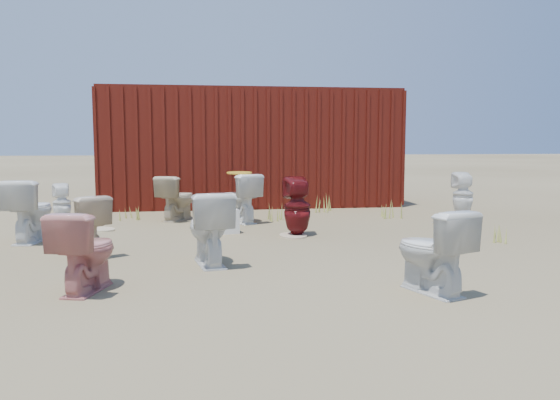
{
  "coord_description": "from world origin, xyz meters",
  "views": [
    {
      "loc": [
        -1.02,
        -6.61,
        1.32
      ],
      "look_at": [
        0.0,
        0.6,
        0.55
      ],
      "focal_mm": 35.0,
      "sensor_mm": 36.0,
      "label": 1
    }
  ],
  "objects": [
    {
      "name": "loose_lid_far",
      "position": [
        -2.55,
        1.83,
        0.01
      ],
      "size": [
        0.58,
        0.59,
        0.02
      ],
      "primitive_type": "ellipsoid",
      "rotation": [
        0.0,
        0.0,
        0.69
      ],
      "color": "beige",
      "rests_on": "ground"
    },
    {
      "name": "toilet_front_a",
      "position": [
        -3.3,
        0.97,
        0.42
      ],
      "size": [
        0.57,
        0.87,
        0.84
      ],
      "primitive_type": "imported",
      "rotation": [
        0.0,
        0.0,
        3.01
      ],
      "color": "white",
      "rests_on": "ground"
    },
    {
      "name": "toilet_back_yellowlid",
      "position": [
        -0.43,
        2.33,
        0.41
      ],
      "size": [
        0.77,
        0.91,
        0.81
      ],
      "primitive_type": "imported",
      "rotation": [
        0.0,
        0.0,
        3.63
      ],
      "color": "white",
      "rests_on": "ground"
    },
    {
      "name": "weed_clump_e",
      "position": [
        1.25,
        3.5,
        0.17
      ],
      "size": [
        0.34,
        0.34,
        0.34
      ],
      "primitive_type": "cone",
      "color": "#A1A642",
      "rests_on": "ground"
    },
    {
      "name": "shipping_container",
      "position": [
        0.0,
        5.2,
        1.2
      ],
      "size": [
        6.0,
        2.4,
        2.4
      ],
      "primitive_type": "cube",
      "color": "#440E0B",
      "rests_on": "ground"
    },
    {
      "name": "weed_clump_f",
      "position": [
        2.77,
        0.01,
        0.12
      ],
      "size": [
        0.28,
        0.28,
        0.25
      ],
      "primitive_type": "cone",
      "color": "#A1A642",
      "rests_on": "ground"
    },
    {
      "name": "toilet_back_e",
      "position": [
        3.59,
        2.55,
        0.39
      ],
      "size": [
        0.4,
        0.4,
        0.79
      ],
      "primitive_type": "imported",
      "rotation": [
        0.0,
        0.0,
        3.02
      ],
      "color": "white",
      "rests_on": "ground"
    },
    {
      "name": "toilet_front_c",
      "position": [
        -0.97,
        -0.74,
        0.4
      ],
      "size": [
        0.58,
        0.85,
        0.8
      ],
      "primitive_type": "imported",
      "rotation": [
        0.0,
        0.0,
        3.32
      ],
      "color": "white",
      "rests_on": "ground"
    },
    {
      "name": "toilet_back_beige_right",
      "position": [
        -1.46,
        2.73,
        0.38
      ],
      "size": [
        0.76,
        0.86,
        0.76
      ],
      "primitive_type": "imported",
      "rotation": [
        0.0,
        0.0,
        2.59
      ],
      "color": "beige",
      "rests_on": "ground"
    },
    {
      "name": "weed_clump_b",
      "position": [
        0.15,
        2.51,
        0.14
      ],
      "size": [
        0.32,
        0.32,
        0.28
      ],
      "primitive_type": "cone",
      "color": "#A1A642",
      "rests_on": "ground"
    },
    {
      "name": "weed_clump_a",
      "position": [
        -2.27,
        2.98,
        0.13
      ],
      "size": [
        0.36,
        0.36,
        0.27
      ],
      "primitive_type": "cone",
      "color": "#A1A642",
      "rests_on": "ground"
    },
    {
      "name": "ground",
      "position": [
        0.0,
        0.0,
        0.0
      ],
      "size": [
        100.0,
        100.0,
        0.0
      ],
      "primitive_type": "plane",
      "color": "brown",
      "rests_on": "ground"
    },
    {
      "name": "weed_clump_d",
      "position": [
        -0.49,
        3.09,
        0.13
      ],
      "size": [
        0.3,
        0.3,
        0.26
      ],
      "primitive_type": "cone",
      "color": "#A1A642",
      "rests_on": "ground"
    },
    {
      "name": "yellow_lid",
      "position": [
        -0.43,
        2.33,
        0.82
      ],
      "size": [
        0.41,
        0.51,
        0.02
      ],
      "primitive_type": "ellipsoid",
      "color": "gold",
      "rests_on": "toilet_back_yellowlid"
    },
    {
      "name": "loose_tank",
      "position": [
        -0.77,
        1.24,
        0.17
      ],
      "size": [
        0.53,
        0.31,
        0.35
      ],
      "primitive_type": "cube",
      "rotation": [
        0.0,
        0.0,
        0.24
      ],
      "color": "white",
      "rests_on": "ground"
    },
    {
      "name": "toilet_back_a",
      "position": [
        -3.35,
        2.81,
        0.32
      ],
      "size": [
        0.37,
        0.37,
        0.64
      ],
      "primitive_type": "imported",
      "rotation": [
        0.0,
        0.0,
        3.48
      ],
      "color": "white",
      "rests_on": "ground"
    },
    {
      "name": "toilet_front_pink",
      "position": [
        -2.06,
        -1.65,
        0.36
      ],
      "size": [
        0.59,
        0.8,
        0.73
      ],
      "primitive_type": "imported",
      "rotation": [
        0.0,
        0.0,
        2.87
      ],
      "color": "tan",
      "rests_on": "ground"
    },
    {
      "name": "weed_clump_c",
      "position": [
        2.24,
        2.53,
        0.14
      ],
      "size": [
        0.36,
        0.36,
        0.29
      ],
      "primitive_type": "cone",
      "color": "#A1A642",
      "rests_on": "ground"
    },
    {
      "name": "toilet_back_beige_left",
      "position": [
        -2.4,
        -0.1,
        0.36
      ],
      "size": [
        0.73,
        0.81,
        0.72
      ],
      "primitive_type": "imported",
      "rotation": [
        0.0,
        0.0,
        3.75
      ],
      "color": "beige",
      "rests_on": "ground"
    },
    {
      "name": "toilet_front_e",
      "position": [
        0.96,
        -2.14,
        0.38
      ],
      "size": [
        0.65,
        0.84,
        0.75
      ],
      "primitive_type": "imported",
      "rotation": [
        0.0,
        0.0,
        3.49
      ],
      "color": "silver",
      "rests_on": "ground"
    },
    {
      "name": "loose_lid_near",
      "position": [
        0.22,
        0.87,
        0.01
      ],
      "size": [
        0.43,
        0.53,
        0.02
      ],
      "primitive_type": "ellipsoid",
      "rotation": [
        0.0,
        0.0,
        0.11
      ],
      "color": "beige",
      "rests_on": "ground"
    },
    {
      "name": "toilet_front_maroon",
      "position": [
        0.29,
        0.92,
        0.42
      ],
      "size": [
        0.4,
        0.41,
        0.84
      ],
      "primitive_type": "imported",
      "rotation": [
        0.0,
        0.0,
        3.21
      ],
      "color": "#5E1012",
      "rests_on": "ground"
    }
  ]
}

